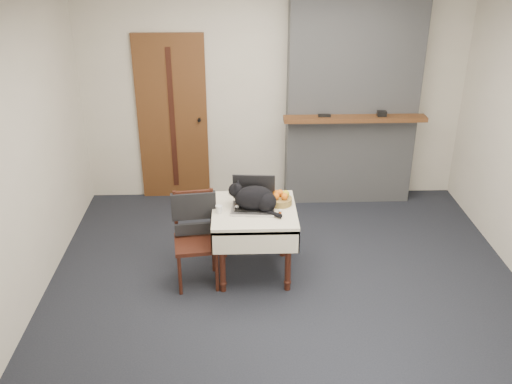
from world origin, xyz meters
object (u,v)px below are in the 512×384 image
at_px(cream_jar, 219,209).
at_px(fruit_basket, 280,199).
at_px(door, 173,119).
at_px(side_table, 254,219).
at_px(pill_bottle, 280,213).
at_px(cat, 256,198).
at_px(chair, 195,225).
at_px(laptop, 253,200).

relative_size(cream_jar, fruit_basket, 0.31).
distance_m(door, side_table, 2.04).
bearing_deg(pill_bottle, fruit_basket, 85.42).
height_order(cat, pill_bottle, cat).
height_order(door, chair, door).
bearing_deg(side_table, cat, -50.00).
bearing_deg(door, cat, -62.65).
distance_m(pill_bottle, fruit_basket, 0.26).
relative_size(laptop, cream_jar, 6.09).
distance_m(laptop, cat, 0.07).
bearing_deg(chair, fruit_basket, 3.98).
distance_m(laptop, chair, 0.59).
bearing_deg(chair, cat, -2.63).
height_order(laptop, cream_jar, laptop).
height_order(door, laptop, door).
height_order(side_table, fruit_basket, fruit_basket).
bearing_deg(laptop, cream_jar, -156.93).
bearing_deg(door, pill_bottle, -59.36).
bearing_deg(cat, side_table, 148.95).
bearing_deg(fruit_basket, cream_jar, -164.26).
xyz_separation_m(cat, cream_jar, (-0.34, -0.05, -0.08)).
xyz_separation_m(side_table, laptop, (-0.01, 0.04, 0.19)).
bearing_deg(laptop, side_table, -76.06).
distance_m(door, cream_jar, 1.95).
relative_size(side_table, cream_jar, 11.21).
distance_m(door, laptop, 1.97).
distance_m(side_table, fruit_basket, 0.32).
height_order(door, cream_jar, door).
bearing_deg(cat, door, 136.29).
height_order(cat, cream_jar, cat).
bearing_deg(chair, door, 93.95).
xyz_separation_m(laptop, cream_jar, (-0.32, -0.11, -0.04)).
xyz_separation_m(laptop, fruit_basket, (0.26, 0.06, -0.02)).
bearing_deg(cream_jar, laptop, 18.26).
relative_size(cat, chair, 0.56).
xyz_separation_m(door, chair, (0.36, -1.84, -0.43)).
relative_size(pill_bottle, fruit_basket, 0.30).
height_order(door, cat, door).
distance_m(cat, fruit_basket, 0.27).
distance_m(side_table, cream_jar, 0.36).
distance_m(side_table, cat, 0.23).
height_order(laptop, pill_bottle, laptop).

